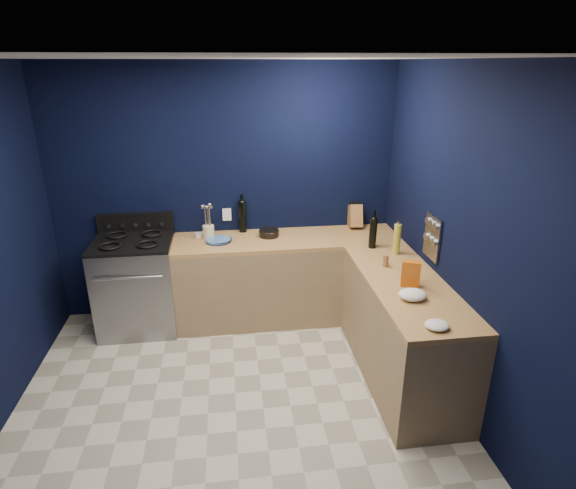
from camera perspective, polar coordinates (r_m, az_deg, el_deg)
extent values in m
cube|color=#BCB7A5|center=(3.96, -6.36, -19.63)|extent=(3.50, 3.50, 0.02)
cube|color=silver|center=(2.99, -8.55, 21.78)|extent=(3.50, 3.50, 0.02)
cube|color=black|center=(4.92, -7.59, 6.16)|extent=(3.50, 0.02, 2.60)
cube|color=black|center=(3.69, 21.15, -0.38)|extent=(0.02, 3.50, 2.60)
cube|color=black|center=(1.78, -6.42, -24.88)|extent=(3.50, 0.02, 2.60)
cube|color=#8F734F|center=(4.95, -0.09, -4.29)|extent=(2.30, 0.63, 0.86)
cube|color=brown|center=(4.78, -0.10, 0.58)|extent=(2.30, 0.63, 0.04)
cube|color=#8F734F|center=(4.17, 13.71, -10.32)|extent=(0.63, 1.67, 0.86)
cube|color=brown|center=(3.95, 14.28, -4.76)|extent=(0.63, 1.67, 0.04)
cube|color=gray|center=(4.98, -17.85, -4.86)|extent=(0.76, 0.66, 0.92)
cube|color=black|center=(4.71, -18.44, -6.65)|extent=(0.59, 0.02, 0.42)
cube|color=black|center=(4.80, -18.49, 0.24)|extent=(0.76, 0.66, 0.03)
cube|color=black|center=(5.05, -18.05, 2.57)|extent=(0.76, 0.06, 0.20)
cube|color=gray|center=(4.18, 17.19, 0.85)|extent=(0.02, 0.28, 0.38)
cube|color=white|center=(4.96, -7.46, 3.64)|extent=(0.09, 0.02, 0.13)
cylinder|color=#2D5693|center=(4.71, -8.48, 0.51)|extent=(0.32, 0.32, 0.03)
cylinder|color=white|center=(4.89, -10.77, 1.16)|extent=(0.11, 0.11, 0.03)
cylinder|color=beige|center=(4.79, -9.65, 1.49)|extent=(0.12, 0.12, 0.14)
cylinder|color=black|center=(4.92, -5.57, 3.37)|extent=(0.09, 0.09, 0.32)
cylinder|color=black|center=(4.80, -2.33, 1.42)|extent=(0.26, 0.26, 0.08)
cube|color=brown|center=(5.12, 8.11, 3.46)|extent=(0.15, 0.29, 0.30)
cylinder|color=black|center=(4.55, 10.31, 1.36)|extent=(0.09, 0.09, 0.29)
cylinder|color=#A9A833|center=(4.44, 13.13, 0.62)|extent=(0.08, 0.08, 0.29)
cylinder|color=olive|center=(4.18, 11.81, -1.95)|extent=(0.07, 0.07, 0.11)
cylinder|color=olive|center=(4.18, 14.48, -2.35)|extent=(0.06, 0.06, 0.09)
cube|color=#A72909|center=(3.85, 14.72, -3.48)|extent=(0.16, 0.12, 0.21)
ellipsoid|color=white|center=(3.67, 14.93, -5.92)|extent=(0.24, 0.21, 0.07)
ellipsoid|color=white|center=(3.35, 17.68, -9.34)|extent=(0.18, 0.17, 0.05)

